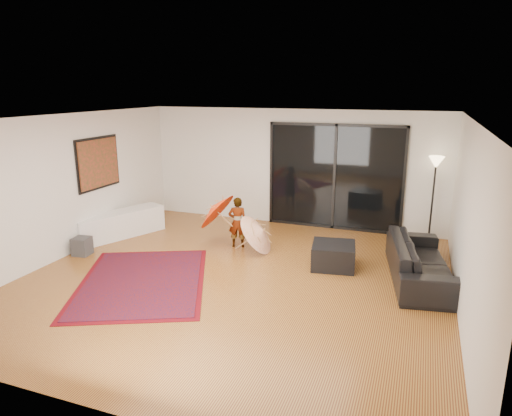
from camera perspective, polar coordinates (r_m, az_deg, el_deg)
The scene contains 17 objects.
floor at distance 7.90m, azimuth -2.64°, elevation -8.85°, with size 7.00×7.00×0.00m, color #A5732D.
ceiling at distance 7.24m, azimuth -2.89°, elevation 11.10°, with size 7.00×7.00×0.00m, color white.
wall_back at distance 10.69m, azimuth 4.57°, elevation 5.02°, with size 7.00×7.00×0.00m, color silver.
wall_front at distance 4.61m, azimuth -20.15°, elevation -9.44°, with size 7.00×7.00×0.00m, color silver.
wall_left at distance 9.36m, azimuth -22.93°, elevation 2.46°, with size 7.00×7.00×0.00m, color silver.
wall_right at distance 6.93m, azimuth 24.99°, elevation -1.83°, with size 7.00×7.00×0.00m, color silver.
sliding_door at distance 10.47m, azimuth 9.79°, elevation 3.81°, with size 3.06×0.07×2.40m.
painting at distance 10.02m, azimuth -19.09°, elevation 5.32°, with size 0.04×1.28×1.08m.
media_console at distance 10.37m, azimuth -16.72°, elevation -1.96°, with size 0.50×2.01×0.56m, color white.
speaker at distance 9.53m, azimuth -20.92°, elevation -4.48°, with size 0.31×0.31×0.35m, color #424244.
persian_rug at distance 8.01m, azimuth -14.00°, elevation -8.85°, with size 3.04×3.45×0.02m.
sofa at distance 8.21m, azimuth 19.87°, elevation -6.22°, with size 2.35×0.92×0.69m, color black.
ottoman at distance 8.43m, azimuth 9.64°, elevation -5.87°, with size 0.76×0.76×0.43m, color black.
floor_lamp at distance 10.06m, azimuth 21.47°, elevation 3.87°, with size 0.31×0.31×1.81m.
child at distance 9.26m, azimuth -2.32°, elevation -1.78°, with size 0.38×0.25×1.04m, color #999999.
parasol_orange at distance 9.37m, azimuth -5.56°, elevation -0.28°, with size 0.72×0.92×0.91m.
parasol_white at distance 8.92m, azimuth 0.88°, elevation -2.53°, with size 0.69×0.87×0.95m.
Camera 1 is at (2.83, -6.65, 3.18)m, focal length 32.00 mm.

